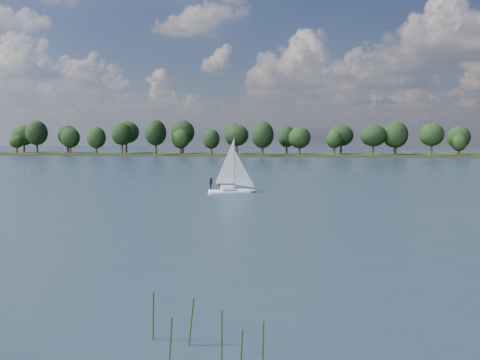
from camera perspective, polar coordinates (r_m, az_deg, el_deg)
name	(u,v)px	position (r m, az deg, el deg)	size (l,w,h in m)	color
ground	(269,170)	(124.97, 3.11, 1.03)	(700.00, 700.00, 0.00)	#233342
far_shore	(302,155)	(236.38, 6.58, 2.62)	(660.00, 40.00, 1.50)	black
sailboat	(230,177)	(73.17, -1.12, 0.36)	(6.22, 4.09, 7.99)	white
treeline	(310,137)	(231.76, 7.44, 4.59)	(563.09, 74.07, 18.28)	black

